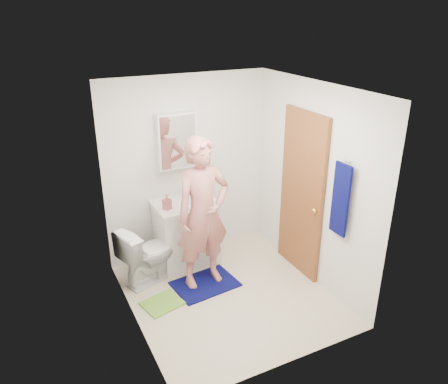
% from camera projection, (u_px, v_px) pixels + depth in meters
% --- Properties ---
extents(floor, '(2.20, 2.40, 0.02)m').
position_uv_depth(floor, '(229.00, 295.00, 5.15)').
color(floor, beige).
rests_on(floor, ground).
extents(ceiling, '(2.20, 2.40, 0.02)m').
position_uv_depth(ceiling, '(230.00, 88.00, 4.20)').
color(ceiling, white).
rests_on(ceiling, ground).
extents(wall_back, '(2.20, 0.02, 2.40)m').
position_uv_depth(wall_back, '(187.00, 168.00, 5.67)').
color(wall_back, silver).
rests_on(wall_back, ground).
extents(wall_front, '(2.20, 0.02, 2.40)m').
position_uv_depth(wall_front, '(295.00, 255.00, 3.68)').
color(wall_front, silver).
rests_on(wall_front, ground).
extents(wall_left, '(0.02, 2.40, 2.40)m').
position_uv_depth(wall_left, '(127.00, 223.00, 4.22)').
color(wall_left, silver).
rests_on(wall_left, ground).
extents(wall_right, '(0.02, 2.40, 2.40)m').
position_uv_depth(wall_right, '(313.00, 185.00, 5.13)').
color(wall_right, silver).
rests_on(wall_right, ground).
extents(vanity_cabinet, '(0.75, 0.55, 0.80)m').
position_uv_depth(vanity_cabinet, '(187.00, 234.00, 5.68)').
color(vanity_cabinet, white).
rests_on(vanity_cabinet, floor).
extents(countertop, '(0.79, 0.59, 0.05)m').
position_uv_depth(countertop, '(186.00, 204.00, 5.51)').
color(countertop, white).
rests_on(countertop, vanity_cabinet).
extents(sink_basin, '(0.40, 0.40, 0.03)m').
position_uv_depth(sink_basin, '(186.00, 203.00, 5.51)').
color(sink_basin, white).
rests_on(sink_basin, countertop).
extents(faucet, '(0.03, 0.03, 0.12)m').
position_uv_depth(faucet, '(180.00, 193.00, 5.63)').
color(faucet, silver).
rests_on(faucet, countertop).
extents(medicine_cabinet, '(0.50, 0.12, 0.70)m').
position_uv_depth(medicine_cabinet, '(177.00, 141.00, 5.40)').
color(medicine_cabinet, white).
rests_on(medicine_cabinet, wall_back).
extents(mirror_panel, '(0.46, 0.01, 0.66)m').
position_uv_depth(mirror_panel, '(178.00, 142.00, 5.34)').
color(mirror_panel, white).
rests_on(mirror_panel, wall_back).
extents(door, '(0.05, 0.80, 2.05)m').
position_uv_depth(door, '(301.00, 194.00, 5.30)').
color(door, '#945429').
rests_on(door, ground).
extents(door_knob, '(0.07, 0.07, 0.07)m').
position_uv_depth(door_knob, '(315.00, 211.00, 5.05)').
color(door_knob, gold).
rests_on(door_knob, door).
extents(towel, '(0.03, 0.24, 0.80)m').
position_uv_depth(towel, '(341.00, 200.00, 4.61)').
color(towel, '#080A4C').
rests_on(towel, wall_right).
extents(towel_hook, '(0.06, 0.02, 0.02)m').
position_uv_depth(towel_hook, '(348.00, 161.00, 4.46)').
color(towel_hook, silver).
rests_on(towel_hook, wall_right).
extents(toilet, '(0.83, 0.64, 0.75)m').
position_uv_depth(toilet, '(149.00, 253.00, 5.28)').
color(toilet, white).
rests_on(toilet, floor).
extents(bath_mat, '(0.80, 0.61, 0.02)m').
position_uv_depth(bath_mat, '(205.00, 284.00, 5.32)').
color(bath_mat, '#080A4C').
rests_on(bath_mat, floor).
extents(green_rug, '(0.50, 0.45, 0.02)m').
position_uv_depth(green_rug, '(162.00, 303.00, 4.97)').
color(green_rug, '#73AF3A').
rests_on(green_rug, floor).
extents(soap_dispenser, '(0.11, 0.11, 0.19)m').
position_uv_depth(soap_dispenser, '(167.00, 202.00, 5.29)').
color(soap_dispenser, '#B05256').
rests_on(soap_dispenser, countertop).
extents(toothbrush_cup, '(0.15, 0.15, 0.11)m').
position_uv_depth(toothbrush_cup, '(202.00, 193.00, 5.65)').
color(toothbrush_cup, '#7E4394').
rests_on(toothbrush_cup, countertop).
extents(man, '(0.69, 0.48, 1.82)m').
position_uv_depth(man, '(203.00, 214.00, 5.02)').
color(man, '#B76B66').
rests_on(man, bath_mat).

